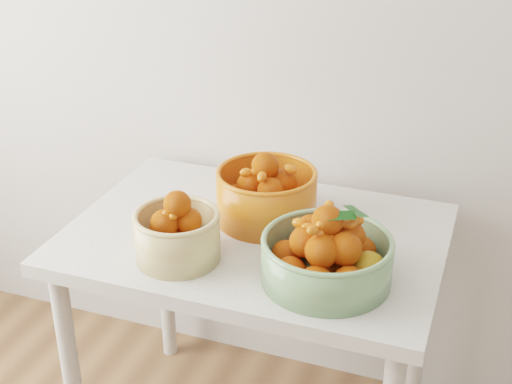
% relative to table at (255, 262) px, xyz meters
% --- Properties ---
extents(table, '(1.00, 0.70, 0.75)m').
position_rel_table_xyz_m(table, '(0.00, 0.00, 0.00)').
color(table, silver).
rests_on(table, ground).
extents(bowl_cream, '(0.26, 0.26, 0.19)m').
position_rel_table_xyz_m(bowl_cream, '(-0.14, -0.19, 0.17)').
color(bowl_cream, tan).
rests_on(bowl_cream, table).
extents(bowl_green, '(0.36, 0.36, 0.20)m').
position_rel_table_xyz_m(bowl_green, '(0.24, -0.16, 0.17)').
color(bowl_green, '#759D6C').
rests_on(bowl_green, table).
extents(bowl_orange, '(0.34, 0.34, 0.20)m').
position_rel_table_xyz_m(bowl_orange, '(0.00, 0.08, 0.17)').
color(bowl_orange, orange).
rests_on(bowl_orange, table).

